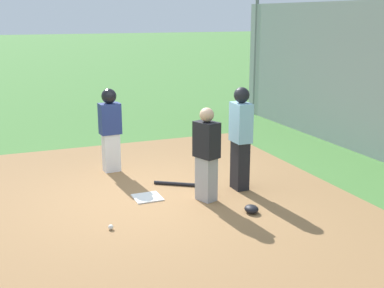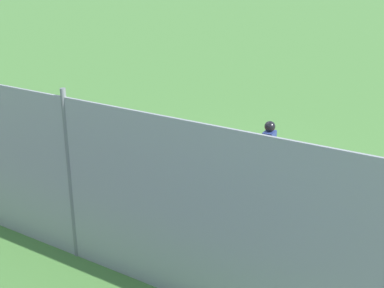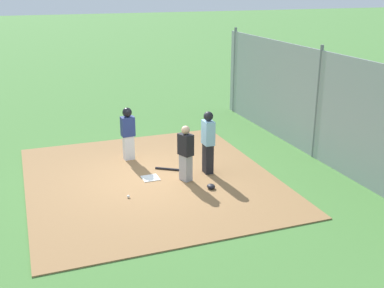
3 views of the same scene
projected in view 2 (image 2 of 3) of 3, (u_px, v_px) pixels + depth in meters
The scene contains 10 objects.
ground_plane at pixel (209, 169), 14.17m from camera, with size 140.00×140.00×0.00m, color #477A38.
dirt_infield at pixel (209, 169), 14.17m from camera, with size 7.20×6.40×0.03m, color olive.
home_plate at pixel (209, 168), 14.16m from camera, with size 0.44×0.44×0.02m, color white.
catcher at pixel (178, 148), 13.43m from camera, with size 0.45×0.38×1.51m.
umpire at pixel (171, 154), 12.65m from camera, with size 0.38×0.27×1.74m.
runner at pixel (269, 147), 13.19m from camera, with size 0.29×0.40×1.58m.
baseball_bat at pixel (210, 179), 13.44m from camera, with size 0.06×0.06×0.79m, color black.
catcher_mask at pixel (147, 173), 13.72m from camera, with size 0.24×0.20×0.12m, color black.
baseball at pixel (195, 151), 15.30m from camera, with size 0.07×0.07×0.07m, color white.
backstop_fence at pixel (71, 180), 9.57m from camera, with size 12.00×0.10×3.35m.
Camera 2 is at (6.58, -11.30, 5.53)m, focal length 48.42 mm.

